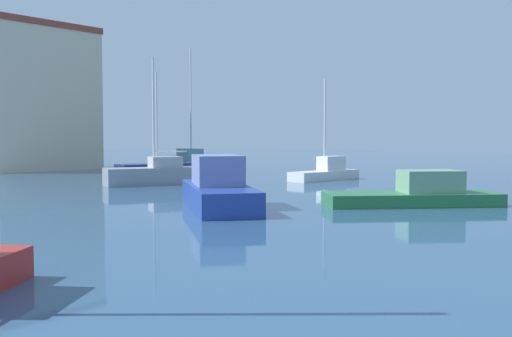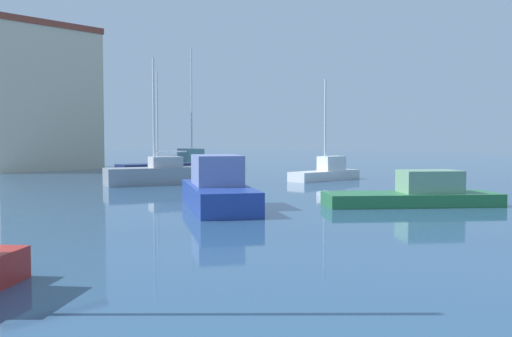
% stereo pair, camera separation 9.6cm
% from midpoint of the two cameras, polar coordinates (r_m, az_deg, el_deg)
% --- Properties ---
extents(water, '(160.00, 160.00, 0.00)m').
position_cam_midpoint_polar(water, '(28.20, -13.96, -2.45)').
color(water, '#2D5175').
rests_on(water, ground).
extents(motorboat_blue_center_channel, '(5.61, 6.65, 2.02)m').
position_cam_midpoint_polar(motorboat_blue_center_channel, '(21.89, -3.75, -2.03)').
color(motorboat_blue_center_channel, '#233D93').
rests_on(motorboat_blue_center_channel, water).
extents(sailboat_white_inner_mooring, '(5.58, 1.79, 6.35)m').
position_cam_midpoint_polar(sailboat_white_inner_mooring, '(36.35, 7.16, -0.31)').
color(sailboat_white_inner_mooring, white).
rests_on(sailboat_white_inner_mooring, water).
extents(sailboat_navy_distant_north, '(6.05, 3.17, 7.34)m').
position_cam_midpoint_polar(sailboat_navy_distant_north, '(41.67, -9.68, 0.12)').
color(sailboat_navy_distant_north, '#19234C').
rests_on(sailboat_navy_distant_north, water).
extents(motorboat_green_mid_harbor, '(6.47, 6.19, 1.40)m').
position_cam_midpoint_polar(motorboat_green_mid_harbor, '(23.49, 15.93, -2.45)').
color(motorboat_green_mid_harbor, '#28703D').
rests_on(motorboat_green_mid_harbor, water).
extents(sailboat_grey_near_pier, '(5.78, 3.84, 7.22)m').
position_cam_midpoint_polar(sailboat_grey_near_pier, '(33.06, -9.95, -0.52)').
color(sailboat_grey_near_pier, gray).
rests_on(sailboat_grey_near_pier, water).
extents(sailboat_teal_far_right, '(5.04, 8.85, 10.27)m').
position_cam_midpoint_polar(sailboat_teal_far_right, '(49.01, -6.43, 0.65)').
color(sailboat_teal_far_right, '#1E707A').
rests_on(sailboat_teal_far_right, water).
extents(waterfront_apartments, '(9.18, 7.52, 11.90)m').
position_cam_midpoint_polar(waterfront_apartments, '(51.39, -21.49, 6.57)').
color(waterfront_apartments, beige).
rests_on(waterfront_apartments, ground).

